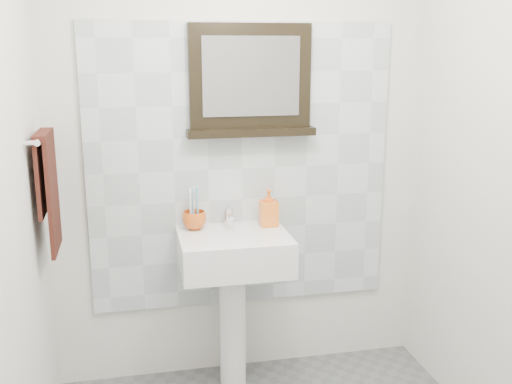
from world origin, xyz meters
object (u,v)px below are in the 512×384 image
toothbrush_cup (194,220)px  framed_mirror (250,83)px  pedestal_sink (234,268)px  hand_towel (48,183)px  soap_dispenser (269,207)px

toothbrush_cup → framed_mirror: framed_mirror is taller
pedestal_sink → hand_towel: size_ratio=1.75×
toothbrush_cup → hand_towel: 0.75m
hand_towel → pedestal_sink: bearing=4.6°
framed_mirror → hand_towel: size_ratio=1.21×
pedestal_sink → framed_mirror: (0.13, 0.19, 0.92)m
pedestal_sink → framed_mirror: framed_mirror is taller
toothbrush_cup → hand_towel: bearing=-164.6°
toothbrush_cup → soap_dispenser: soap_dispenser is taller
toothbrush_cup → soap_dispenser: size_ratio=0.61×
soap_dispenser → hand_towel: bearing=-172.2°
toothbrush_cup → framed_mirror: (0.31, 0.07, 0.69)m
soap_dispenser → hand_towel: hand_towel is taller
framed_mirror → hand_towel: bearing=-165.4°
pedestal_sink → hand_towel: 1.00m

